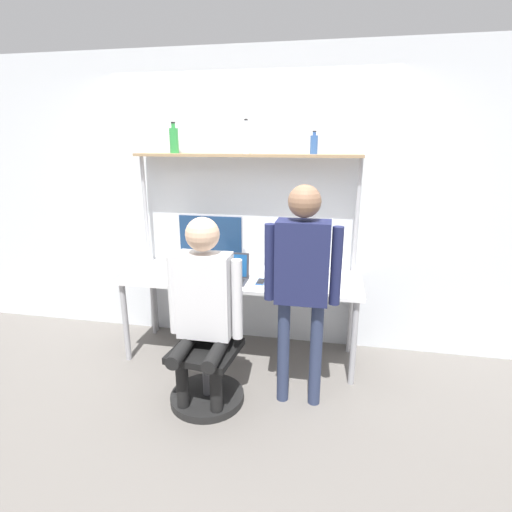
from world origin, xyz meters
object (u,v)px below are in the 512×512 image
at_px(person_standing, 302,271).
at_px(bottle_blue, 314,144).
at_px(laptop, 230,272).
at_px(cell_phone, 261,282).
at_px(bottle_clear, 246,139).
at_px(bottle_green, 174,140).
at_px(person_seated, 203,299).
at_px(monitor, 211,240).
at_px(office_chair, 209,366).

distance_m(person_standing, bottle_blue, 1.18).
bearing_deg(laptop, bottle_blue, 27.13).
distance_m(cell_phone, bottle_clear, 1.23).
bearing_deg(bottle_green, person_seated, -60.32).
height_order(cell_phone, person_seated, person_seated).
bearing_deg(bottle_blue, monitor, -177.16).
relative_size(monitor, person_standing, 0.37).
bearing_deg(office_chair, cell_phone, 62.06).
xyz_separation_m(office_chair, bottle_blue, (0.68, 0.92, 1.61)).
xyz_separation_m(laptop, cell_phone, (0.27, -0.02, -0.06)).
distance_m(bottle_blue, bottle_clear, 0.58).
bearing_deg(cell_phone, laptop, 176.05).
bearing_deg(bottle_blue, laptop, -152.87).
bearing_deg(person_seated, cell_phone, 63.43).
relative_size(laptop, bottle_clear, 1.10).
distance_m(laptop, bottle_blue, 1.29).
bearing_deg(person_seated, monitor, 103.69).
relative_size(office_chair, bottle_blue, 4.82).
xyz_separation_m(laptop, bottle_blue, (0.65, 0.34, 1.06)).
relative_size(bottle_green, bottle_clear, 0.93).
bearing_deg(cell_phone, person_seated, -116.57).
bearing_deg(monitor, bottle_green, 172.10).
distance_m(laptop, cell_phone, 0.28).
relative_size(person_standing, bottle_green, 6.17).
bearing_deg(bottle_clear, laptop, -102.93).
height_order(cell_phone, bottle_green, bottle_green).
xyz_separation_m(laptop, person_standing, (0.65, -0.49, 0.22)).
height_order(laptop, bottle_blue, bottle_blue).
bearing_deg(office_chair, person_seated, -96.23).
height_order(person_seated, bottle_blue, bottle_blue).
xyz_separation_m(monitor, laptop, (0.25, -0.29, -0.21)).
bearing_deg(person_standing, cell_phone, 128.54).
height_order(person_standing, bottle_green, bottle_green).
height_order(monitor, laptop, monitor).
distance_m(cell_phone, person_seated, 0.68).
bearing_deg(person_standing, laptop, 142.93).
distance_m(person_seated, bottle_clear, 1.46).
xyz_separation_m(person_seated, person_standing, (0.68, 0.13, 0.21)).
bearing_deg(laptop, bottle_clear, 77.07).
bearing_deg(bottle_blue, person_seated, -125.39).
bearing_deg(person_seated, bottle_green, 119.68).
distance_m(laptop, bottle_clear, 1.15).
xyz_separation_m(cell_phone, bottle_blue, (0.38, 0.35, 1.12)).
distance_m(monitor, office_chair, 1.18).
xyz_separation_m(laptop, office_chair, (-0.02, -0.58, -0.56)).
bearing_deg(laptop, person_standing, -37.07).
xyz_separation_m(office_chair, bottle_clear, (0.10, 0.92, 1.66)).
xyz_separation_m(monitor, bottle_blue, (0.91, 0.05, 0.85)).
bearing_deg(office_chair, laptop, 87.58).
xyz_separation_m(office_chair, bottle_green, (-0.55, 0.92, 1.65)).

